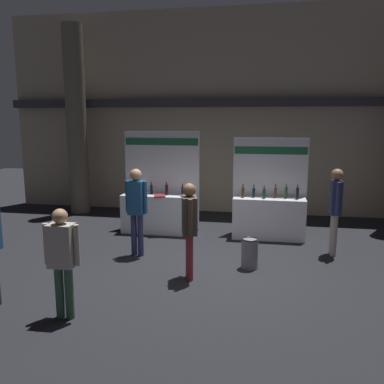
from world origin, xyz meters
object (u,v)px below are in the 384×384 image
(visitor_2, at_px, (62,254))
(visitor_6, at_px, (136,204))
(exhibitor_booth_1, at_px, (269,213))
(exhibitor_booth_0, at_px, (160,208))
(visitor_5, at_px, (335,205))
(visitor_4, at_px, (189,222))
(trash_bin, at_px, (250,253))

(visitor_2, xyz_separation_m, visitor_6, (0.19, 2.78, 0.14))
(exhibitor_booth_1, distance_m, visitor_6, 3.31)
(exhibitor_booth_0, distance_m, visitor_5, 4.22)
(visitor_5, bearing_deg, exhibitor_booth_0, -105.95)
(visitor_4, bearing_deg, visitor_6, -142.71)
(exhibitor_booth_0, relative_size, visitor_5, 1.38)
(trash_bin, distance_m, visitor_6, 2.51)
(visitor_4, height_order, visitor_6, visitor_6)
(visitor_4, bearing_deg, visitor_5, 108.99)
(exhibitor_booth_1, bearing_deg, visitor_5, -38.20)
(visitor_2, distance_m, visitor_6, 2.79)
(visitor_4, relative_size, visitor_5, 0.95)
(exhibitor_booth_1, xyz_separation_m, trash_bin, (-0.37, -2.14, -0.30))
(visitor_5, bearing_deg, visitor_2, -51.27)
(exhibitor_booth_0, bearing_deg, visitor_4, -65.47)
(visitor_2, relative_size, visitor_4, 0.93)
(visitor_4, distance_m, visitor_6, 1.67)
(exhibitor_booth_1, relative_size, visitor_5, 1.30)
(trash_bin, height_order, visitor_2, visitor_2)
(visitor_2, bearing_deg, trash_bin, 42.48)
(exhibitor_booth_1, height_order, visitor_6, exhibitor_booth_1)
(trash_bin, xyz_separation_m, visitor_2, (-2.54, -2.45, 0.66))
(visitor_4, bearing_deg, trash_bin, 109.96)
(exhibitor_booth_0, xyz_separation_m, visitor_2, (-0.19, -4.62, 0.35))
(exhibitor_booth_1, xyz_separation_m, visitor_5, (1.34, -1.05, 0.48))
(trash_bin, relative_size, visitor_4, 0.34)
(visitor_5, height_order, visitor_6, visitor_6)
(visitor_5, xyz_separation_m, visitor_6, (-4.05, -0.76, 0.01))
(visitor_4, bearing_deg, visitor_2, -54.95)
(trash_bin, xyz_separation_m, visitor_4, (-1.04, -0.71, 0.76))
(exhibitor_booth_0, distance_m, visitor_4, 3.19)
(trash_bin, relative_size, visitor_5, 0.32)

